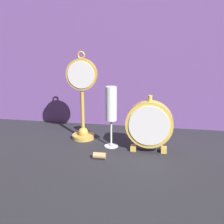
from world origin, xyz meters
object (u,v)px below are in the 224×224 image
(champagne_flute, at_px, (110,108))
(wine_cork, at_px, (99,156))
(mantel_clock_silver, at_px, (149,125))
(pocket_watch_on_stand, at_px, (82,99))

(champagne_flute, distance_m, wine_cork, 0.18)
(mantel_clock_silver, bearing_deg, wine_cork, -149.83)
(mantel_clock_silver, xyz_separation_m, wine_cork, (-0.16, -0.09, -0.09))
(mantel_clock_silver, distance_m, wine_cork, 0.21)
(pocket_watch_on_stand, distance_m, wine_cork, 0.26)
(pocket_watch_on_stand, relative_size, champagne_flute, 1.52)
(champagne_flute, bearing_deg, pocket_watch_on_stand, 152.29)
(mantel_clock_silver, relative_size, champagne_flute, 0.90)
(mantel_clock_silver, relative_size, wine_cork, 4.91)
(pocket_watch_on_stand, height_order, wine_cork, pocket_watch_on_stand)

